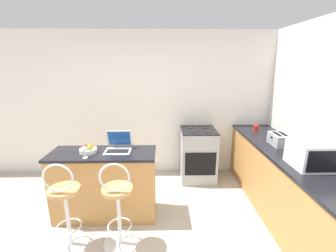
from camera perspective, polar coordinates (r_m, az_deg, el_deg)
wall_back at (r=4.17m, az=-7.34°, el=5.25°), size 12.00×0.06×2.60m
breakfast_bar at (r=3.24m, az=-15.68°, el=-14.05°), size 1.37×0.52×0.93m
counter_right at (r=3.51m, az=27.60°, el=-12.94°), size 0.67×2.78×0.93m
bar_stool_near at (r=2.85m, az=-24.56°, el=-18.29°), size 0.40×0.40×1.07m
bar_stool_far at (r=2.68m, az=-12.56°, el=-19.38°), size 0.40×0.40×1.07m
laptop at (r=3.06m, az=-12.46°, el=-4.81°), size 0.33×0.30×0.25m
microwave at (r=2.96m, az=33.50°, el=-6.03°), size 0.50×0.40×0.29m
toaster at (r=3.52m, az=26.43°, el=-3.08°), size 0.23×0.32×0.17m
stove_range at (r=4.09m, az=7.59°, el=-7.18°), size 0.61×0.61×0.93m
wine_glass_short at (r=2.90m, az=-20.47°, el=-5.61°), size 0.06×0.06×0.15m
fruit_bowl at (r=3.08m, az=-19.58°, el=-5.68°), size 0.22×0.22×0.11m
mug_red at (r=4.13m, az=21.45°, el=-0.42°), size 0.10×0.08×0.10m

